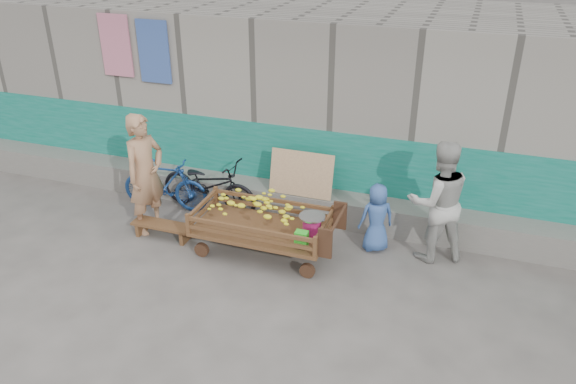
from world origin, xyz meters
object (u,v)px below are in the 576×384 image
(bench, at_px, (163,227))
(woman, at_px, (438,202))
(vendor_man, at_px, (146,174))
(child, at_px, (377,218))
(bicycle_dark, at_px, (209,185))
(bicycle_blue, at_px, (165,184))
(banana_cart, at_px, (259,217))

(bench, xyz_separation_m, woman, (3.88, 0.80, 0.71))
(vendor_man, bearing_deg, child, -64.48)
(vendor_man, height_order, bicycle_dark, vendor_man)
(child, xyz_separation_m, bicycle_dark, (-2.79, 0.30, -0.07))
(woman, distance_m, bicycle_blue, 4.32)
(bench, xyz_separation_m, bicycle_dark, (0.28, 1.03, 0.28))
(woman, distance_m, child, 0.89)
(bench, bearing_deg, child, 13.39)
(bicycle_blue, bearing_deg, banana_cart, -116.04)
(bicycle_dark, distance_m, bicycle_blue, 0.72)
(child, bearing_deg, bench, -16.02)
(vendor_man, relative_size, child, 1.81)
(woman, bearing_deg, banana_cart, -6.87)
(bench, distance_m, vendor_man, 0.83)
(woman, xyz_separation_m, bicycle_dark, (-3.60, 0.23, -0.43))
(banana_cart, height_order, bench, banana_cart)
(woman, relative_size, bicycle_dark, 1.03)
(bench, bearing_deg, woman, 11.61)
(bench, height_order, bicycle_dark, bicycle_dark)
(banana_cart, relative_size, bench, 2.21)
(vendor_man, height_order, woman, vendor_man)
(banana_cart, relative_size, woman, 1.17)
(bicycle_dark, height_order, bicycle_blue, bicycle_dark)
(child, bearing_deg, bicycle_blue, -31.03)
(woman, height_order, bicycle_blue, woman)
(woman, distance_m, bicycle_dark, 3.63)
(bicycle_blue, bearing_deg, woman, -95.31)
(vendor_man, xyz_separation_m, woman, (4.18, 0.62, -0.05))
(bench, bearing_deg, bicycle_blue, 116.67)
(banana_cart, bearing_deg, bicycle_dark, 142.76)
(bench, relative_size, bicycle_blue, 0.64)
(child, height_order, bicycle_dark, child)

